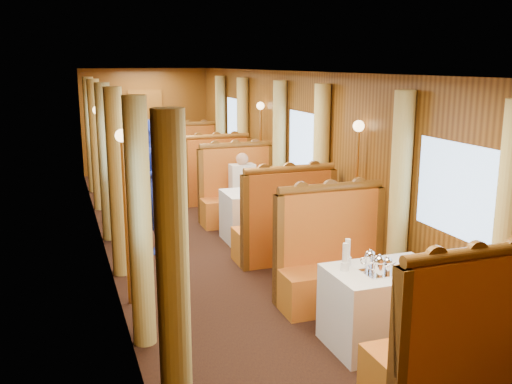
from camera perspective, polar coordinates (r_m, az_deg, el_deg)
name	(u,v)px	position (r m, az deg, el deg)	size (l,w,h in m)	color
floor	(211,244)	(8.49, -4.50, -5.24)	(3.00, 12.00, 0.01)	black
ceiling	(208,72)	(8.08, -4.81, 11.88)	(3.00, 12.00, 0.01)	silver
wall_far	(146,121)	(14.03, -10.96, 6.95)	(3.00, 2.50, 0.01)	brown
wall_left	(102,167)	(7.95, -15.17, 2.41)	(12.00, 2.50, 0.01)	brown
wall_right	(306,156)	(8.69, 4.98, 3.65)	(12.00, 2.50, 0.01)	brown
doorway_far	(146,132)	(14.03, -10.90, 5.92)	(0.80, 0.04, 2.00)	brown
table_near	(383,307)	(5.60, 12.63, -11.17)	(1.05, 0.72, 0.75)	white
banquette_near_fwd	(454,353)	(4.85, 19.17, -14.96)	(1.30, 0.55, 1.34)	#AC3A13
banquette_near_aft	(334,267)	(6.40, 7.85, -7.42)	(1.30, 0.55, 1.34)	#AC3A13
table_mid	(259,216)	(8.59, 0.30, -2.37)	(1.05, 0.72, 0.75)	white
banquette_mid_fwd	(284,231)	(7.67, 2.85, -3.88)	(1.30, 0.55, 1.34)	#AC3A13
banquette_mid_aft	(239,198)	(9.51, -1.75, -0.58)	(1.30, 0.55, 1.34)	#AC3A13
table_far	(202,174)	(11.87, -5.38, 1.82)	(1.05, 0.72, 0.75)	white
banquette_far_fwd	(215,181)	(10.89, -4.09, 1.11)	(1.30, 0.55, 1.34)	#AC3A13
banquette_far_aft	(191,164)	(12.83, -6.49, 2.84)	(1.30, 0.55, 1.34)	#AC3A13
tea_tray	(381,273)	(5.36, 12.42, -7.87)	(0.34, 0.26, 0.01)	silver
teapot_left	(379,268)	(5.27, 12.19, -7.45)	(0.18, 0.14, 0.15)	silver
teapot_right	(387,267)	(5.35, 12.98, -7.36)	(0.15, 0.11, 0.12)	silver
teapot_back	(370,262)	(5.42, 11.30, -6.88)	(0.17, 0.13, 0.14)	silver
fruit_plate	(424,269)	(5.51, 16.42, -7.41)	(0.21, 0.21, 0.05)	white
cup_inboard	(345,260)	(5.33, 8.89, -6.72)	(0.08, 0.08, 0.26)	white
cup_outboard	(347,255)	(5.46, 9.13, -6.25)	(0.08, 0.08, 0.26)	white
rose_vase_mid	(259,180)	(8.45, 0.32, 1.22)	(0.06, 0.06, 0.36)	silver
rose_vase_far	(203,147)	(11.78, -5.28, 4.46)	(0.06, 0.06, 0.36)	silver
window_left_near	(139,218)	(4.50, -11.63, -2.56)	(1.20, 0.90, 0.01)	#86ADDE
curtain_left_near_a	(173,286)	(3.87, -8.27, -9.28)	(0.22, 0.22, 2.35)	tan
curtain_left_near_b	(140,225)	(5.34, -11.54, -3.21)	(0.22, 0.22, 2.35)	tan
window_right_near	(457,190)	(5.69, 19.46, 0.16)	(1.20, 0.90, 0.01)	#86ADDE
curtain_right_near_a	(506,243)	(5.12, 23.73, -4.73)	(0.22, 0.22, 2.35)	tan
curtain_right_near_b	(399,201)	(6.30, 14.14, -0.88)	(0.22, 0.22, 2.35)	tan
window_left_mid	(102,152)	(7.92, -15.15, 3.84)	(1.20, 0.90, 0.01)	#86ADDE
curtain_left_mid_a	(117,183)	(7.21, -13.70, 0.85)	(0.22, 0.22, 2.35)	tan
curtain_left_mid_b	(106,163)	(8.74, -14.76, 2.84)	(0.22, 0.22, 2.35)	tan
window_right_mid	(305,142)	(8.65, 4.91, 4.96)	(1.20, 0.90, 0.01)	#86ADDE
curtain_right_mid_a	(321,170)	(7.95, 6.48, 2.22)	(0.22, 0.22, 2.35)	tan
curtain_right_mid_b	(279,153)	(9.36, 2.34, 3.89)	(0.22, 0.22, 2.35)	tan
window_left_far	(87,126)	(11.39, -16.54, 6.36)	(1.20, 0.90, 0.01)	#86ADDE
curtain_left_far_a	(97,145)	(10.65, -15.65, 4.51)	(0.22, 0.22, 2.35)	tan
curtain_left_far_b	(91,135)	(12.20, -16.17, 5.47)	(0.22, 0.22, 2.35)	tan
window_right_far	(236,121)	(11.91, -2.03, 7.13)	(1.20, 0.90, 0.01)	#86ADDE
curtain_right_far_a	(243,139)	(11.17, -1.34, 5.34)	(0.22, 0.22, 2.35)	tan
curtain_right_far_b	(221,130)	(12.65, -3.54, 6.20)	(0.22, 0.22, 2.35)	tan
sconce_left_fore	(124,182)	(6.22, -13.06, 0.98)	(0.14, 0.14, 1.95)	#BF8C3F
sconce_right_fore	(357,167)	(7.08, 10.07, 2.52)	(0.14, 0.14, 1.95)	#BF8C3F
sconce_left_aft	(99,141)	(9.66, -15.44, 4.97)	(0.14, 0.14, 1.95)	#BF8C3F
sconce_right_aft	(260,134)	(10.24, 0.45, 5.85)	(0.14, 0.14, 1.95)	#BF8C3F
steward	(148,187)	(8.08, -10.71, 0.50)	(0.68, 0.45, 1.87)	navy
passenger	(243,182)	(9.22, -1.31, 1.02)	(0.40, 0.44, 0.76)	beige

